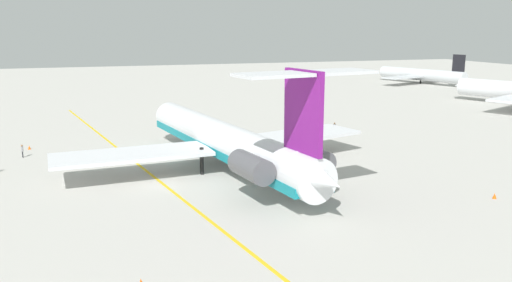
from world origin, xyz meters
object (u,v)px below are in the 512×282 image
ground_crew_near_tail (22,149)px  safety_cone_nose (495,196)px  airliner_far_left (419,74)px  safety_cone_wingtip (29,147)px  ground_crew_near_nose (334,127)px  ground_crew_starboard (317,125)px  main_jetliner (228,141)px

ground_crew_near_tail → safety_cone_nose: ground_crew_near_tail is taller
airliner_far_left → safety_cone_wingtip: 117.32m
ground_crew_near_tail → safety_cone_nose: bearing=-57.9°
airliner_far_left → ground_crew_near_nose: (60.35, -59.06, -1.49)m
ground_crew_starboard → ground_crew_near_tail: bearing=-166.5°
main_jetliner → ground_crew_near_tail: main_jetliner is taller
main_jetliner → ground_crew_starboard: bearing=-57.6°
ground_crew_near_tail → ground_crew_near_nose: bearing=-21.3°
airliner_far_left → ground_crew_near_nose: 84.45m
ground_crew_near_nose → safety_cone_nose: size_ratio=3.32×
ground_crew_near_nose → safety_cone_wingtip: bearing=93.0°
ground_crew_near_nose → ground_crew_near_tail: 44.20m
airliner_far_left → safety_cone_wingtip: bearing=101.5°
safety_cone_nose → airliner_far_left: bearing=147.7°
ground_crew_near_nose → main_jetliner: bearing=133.2°
ground_crew_near_tail → safety_cone_nose: 54.85m
safety_cone_nose → safety_cone_wingtip: bearing=-129.7°
safety_cone_wingtip → main_jetliner: bearing=50.2°
airliner_far_left → safety_cone_wingtip: airliner_far_left is taller
main_jetliner → ground_crew_near_tail: (-14.23, -22.98, -2.38)m
main_jetliner → ground_crew_near_nose: bearing=-64.7°
airliner_far_left → ground_crew_near_tail: (60.94, -103.26, -1.60)m
main_jetliner → safety_cone_nose: bearing=-139.3°
ground_crew_near_nose → ground_crew_starboard: (-2.71, -1.75, -0.05)m
ground_crew_near_tail → safety_cone_wingtip: size_ratio=3.03×
ground_crew_starboard → main_jetliner: bearing=-128.9°
ground_crew_near_nose → ground_crew_starboard: size_ratio=1.05×
main_jetliner → airliner_far_left: 109.98m
main_jetliner → ground_crew_near_tail: 27.13m
ground_crew_starboard → safety_cone_wingtip: bearing=-172.7°
airliner_far_left → ground_crew_near_tail: 119.91m
main_jetliner → safety_cone_wingtip: (-18.82, -22.60, -3.16)m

